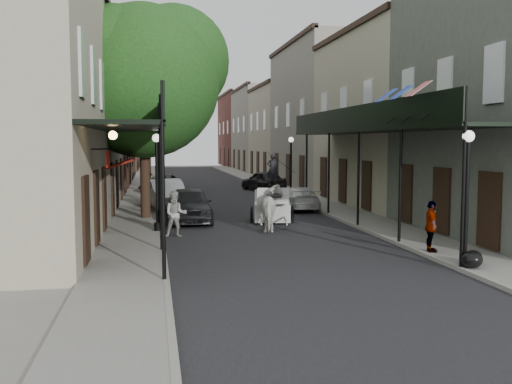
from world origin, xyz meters
name	(u,v)px	position (x,y,z in m)	size (l,w,h in m)	color
ground	(300,262)	(0.00, 0.00, 0.00)	(140.00, 140.00, 0.00)	gray
road	(221,197)	(0.00, 20.00, 0.01)	(8.00, 90.00, 0.01)	black
sidewalk_left	(141,198)	(-5.00, 20.00, 0.06)	(2.20, 90.00, 0.12)	gray
sidewalk_right	(297,195)	(5.00, 20.00, 0.06)	(2.20, 90.00, 0.12)	gray
building_row_left	(96,120)	(-8.60, 30.00, 5.25)	(5.00, 80.00, 10.50)	#A8A286
building_row_right	(310,121)	(8.60, 30.00, 5.25)	(5.00, 80.00, 10.50)	gray
gallery_left	(138,128)	(-4.79, 6.98, 4.05)	(2.20, 18.05, 4.88)	black
gallery_right	(369,129)	(4.79, 6.98, 4.05)	(2.20, 18.05, 4.88)	black
tree_near	(153,75)	(-4.20, 10.18, 6.49)	(7.31, 6.80, 9.63)	#382619
tree_far	(152,108)	(-4.25, 24.18, 5.84)	(6.45, 6.00, 8.61)	#382619
lamppost_right_near	(467,196)	(4.10, -2.00, 2.05)	(0.32, 0.32, 3.71)	black
lamppost_left	(157,181)	(-4.10, 6.00, 2.05)	(0.32, 0.32, 3.71)	black
lamppost_right_far	(291,166)	(4.10, 18.00, 2.05)	(0.32, 0.32, 3.71)	black
horse	(274,208)	(0.47, 6.00, 0.90)	(0.98, 2.14, 1.81)	white
carriage	(272,195)	(0.97, 8.77, 1.18)	(2.12, 2.89, 3.03)	black
pedestrian_walking	(176,214)	(-3.45, 5.04, 0.86)	(0.83, 0.65, 1.72)	#A5A39B
pedestrian_sidewalk_left	(147,186)	(-4.60, 17.75, 0.98)	(1.12, 0.64, 1.73)	gray
pedestrian_sidewalk_right	(431,226)	(4.20, 0.13, 0.92)	(0.93, 0.39, 1.59)	gray
car_left_near	(190,205)	(-2.66, 9.00, 0.77)	(1.82, 4.53, 1.54)	black
car_left_mid	(166,194)	(-3.60, 14.10, 0.78)	(1.66, 4.76, 1.57)	gray
car_left_far	(163,184)	(-3.60, 24.00, 0.64)	(2.12, 4.60, 1.28)	black
car_right_near	(299,198)	(3.24, 12.62, 0.60)	(1.67, 4.10, 1.19)	silver
car_right_far	(263,181)	(3.60, 24.33, 0.74)	(1.74, 4.33, 1.47)	black
trash_bags	(472,259)	(4.32, -2.03, 0.34)	(0.82, 0.97, 0.47)	black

